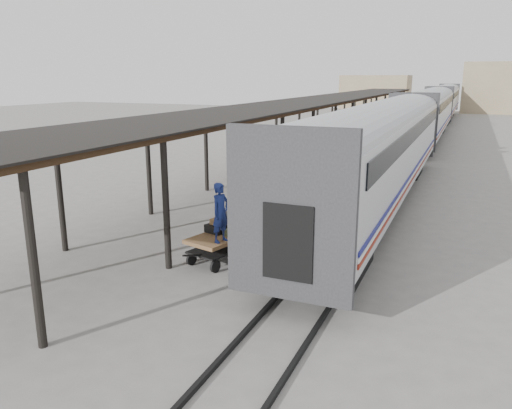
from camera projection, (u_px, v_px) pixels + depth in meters
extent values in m
plane|color=slate|center=(236.00, 253.00, 16.58)|extent=(160.00, 160.00, 0.00)
cube|color=silver|center=(380.00, 150.00, 21.85)|extent=(3.00, 24.00, 2.90)
cube|color=#28282B|center=(290.00, 218.00, 11.24)|extent=(3.04, 0.22, 3.50)
cube|color=black|center=(346.00, 128.00, 22.20)|extent=(0.04, 22.08, 0.65)
cube|color=black|center=(377.00, 187.00, 22.27)|extent=(2.55, 23.04, 0.50)
cube|color=silver|center=(429.00, 112.00, 45.02)|extent=(3.00, 24.00, 2.90)
cube|color=#28282B|center=(414.00, 123.00, 34.41)|extent=(3.04, 0.22, 3.50)
cube|color=black|center=(412.00, 102.00, 45.37)|extent=(0.04, 22.08, 0.65)
cube|color=black|center=(427.00, 131.00, 45.44)|extent=(2.55, 23.04, 0.50)
cube|color=silver|center=(444.00, 100.00, 68.19)|extent=(3.00, 24.00, 2.90)
cube|color=#28282B|center=(439.00, 104.00, 57.58)|extent=(3.04, 0.22, 3.50)
cube|color=black|center=(433.00, 93.00, 68.54)|extent=(0.04, 22.08, 0.65)
cube|color=black|center=(443.00, 113.00, 68.61)|extent=(2.55, 23.04, 0.50)
cube|color=black|center=(288.00, 199.00, 14.86)|extent=(0.50, 1.70, 2.00)
imported|color=white|center=(288.00, 204.00, 14.89)|extent=(0.72, 0.89, 1.72)
cube|color=olive|center=(273.00, 223.00, 15.06)|extent=(0.57, 0.25, 0.42)
cube|color=#422B19|center=(329.00, 100.00, 38.26)|extent=(4.60, 64.00, 0.18)
cube|color=black|center=(329.00, 98.00, 38.23)|extent=(4.90, 64.30, 0.06)
cylinder|color=black|center=(303.00, 125.00, 39.54)|extent=(0.20, 0.20, 4.00)
cylinder|color=black|center=(374.00, 105.00, 67.17)|extent=(0.20, 0.20, 4.00)
cylinder|color=black|center=(33.00, 260.00, 10.35)|extent=(0.20, 0.20, 4.00)
cylinder|color=black|center=(354.00, 127.00, 37.98)|extent=(0.20, 0.20, 4.00)
cylinder|color=black|center=(405.00, 106.00, 65.61)|extent=(0.20, 0.20, 4.00)
cube|color=black|center=(418.00, 140.00, 45.92)|extent=(0.10, 150.00, 0.12)
cube|color=black|center=(435.00, 141.00, 45.38)|extent=(0.10, 150.00, 0.12)
cube|color=tan|center=(376.00, 92.00, 92.71)|extent=(12.00, 8.00, 6.00)
cube|color=brown|center=(224.00, 236.00, 15.78)|extent=(1.82, 2.64, 0.12)
cube|color=black|center=(224.00, 247.00, 15.86)|extent=(1.70, 2.52, 0.06)
cylinder|color=black|center=(192.00, 259.00, 15.50)|extent=(0.18, 0.41, 0.40)
cylinder|color=black|center=(215.00, 266.00, 14.90)|extent=(0.18, 0.41, 0.40)
cylinder|color=black|center=(231.00, 243.00, 16.95)|extent=(0.18, 0.41, 0.40)
cylinder|color=black|center=(254.00, 249.00, 16.35)|extent=(0.18, 0.41, 0.40)
cube|color=#353538|center=(229.00, 226.00, 16.28)|extent=(0.79, 0.63, 0.24)
cube|color=olive|center=(244.00, 228.00, 16.11)|extent=(0.67, 0.56, 0.21)
cube|color=black|center=(216.00, 229.00, 15.93)|extent=(0.73, 0.61, 0.25)
cube|color=#454D2E|center=(232.00, 233.00, 15.62)|extent=(0.58, 0.48, 0.18)
cube|color=#45291B|center=(229.00, 220.00, 16.19)|extent=(0.64, 0.57, 0.19)
cube|color=olive|center=(219.00, 222.00, 15.91)|extent=(0.57, 0.47, 0.20)
cube|color=#353538|center=(227.00, 215.00, 16.11)|extent=(0.49, 0.40, 0.15)
cube|color=maroon|center=(332.00, 159.00, 32.06)|extent=(1.46, 1.80, 0.94)
cube|color=maroon|center=(336.00, 149.00, 32.19)|extent=(1.06, 0.91, 0.36)
cylinder|color=black|center=(321.00, 165.00, 32.05)|extent=(0.26, 0.39, 0.37)
cylinder|color=black|center=(332.00, 167.00, 31.48)|extent=(0.26, 0.39, 0.37)
cylinder|color=black|center=(332.00, 163.00, 32.83)|extent=(0.26, 0.39, 0.37)
cylinder|color=black|center=(342.00, 165.00, 32.26)|extent=(0.26, 0.39, 0.37)
imported|color=navy|center=(221.00, 213.00, 14.86)|extent=(0.59, 0.75, 1.81)
imported|color=black|center=(298.00, 157.00, 30.66)|extent=(1.12, 0.63, 1.81)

